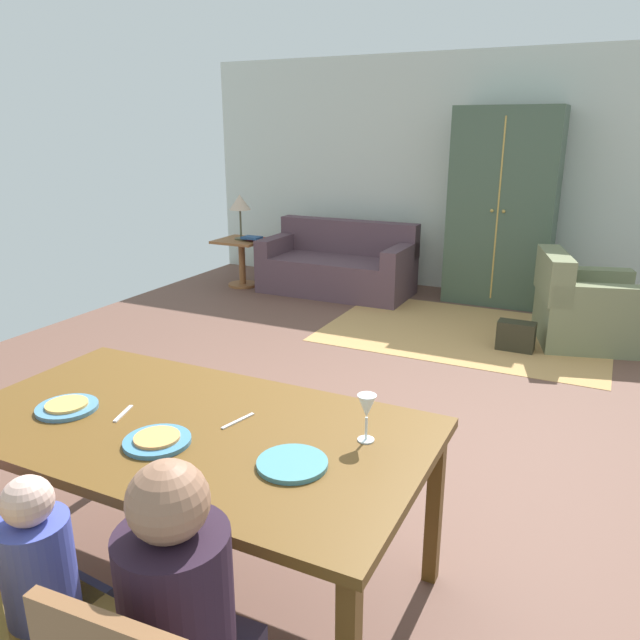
# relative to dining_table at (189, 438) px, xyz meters

# --- Properties ---
(ground_plane) EXTENTS (7.06, 6.72, 0.02)m
(ground_plane) POSITION_rel_dining_table_xyz_m (0.01, 2.11, -0.71)
(ground_plane) COLOR brown
(back_wall) EXTENTS (7.06, 0.10, 2.70)m
(back_wall) POSITION_rel_dining_table_xyz_m (0.01, 5.52, 0.65)
(back_wall) COLOR silver
(back_wall) RESTS_ON ground_plane
(dining_table) EXTENTS (1.92, 1.03, 0.76)m
(dining_table) POSITION_rel_dining_table_xyz_m (0.00, 0.00, 0.00)
(dining_table) COLOR brown
(dining_table) RESTS_ON ground_plane
(plate_near_man) EXTENTS (0.25, 0.25, 0.02)m
(plate_near_man) POSITION_rel_dining_table_xyz_m (-0.53, -0.12, 0.07)
(plate_near_man) COLOR teal
(plate_near_man) RESTS_ON dining_table
(pizza_near_man) EXTENTS (0.17, 0.17, 0.01)m
(pizza_near_man) POSITION_rel_dining_table_xyz_m (-0.53, -0.12, 0.09)
(pizza_near_man) COLOR #E0A34E
(pizza_near_man) RESTS_ON plate_near_man
(plate_near_child) EXTENTS (0.25, 0.25, 0.02)m
(plate_near_child) POSITION_rel_dining_table_xyz_m (-0.00, -0.18, 0.07)
(plate_near_child) COLOR teal
(plate_near_child) RESTS_ON dining_table
(pizza_near_child) EXTENTS (0.17, 0.17, 0.01)m
(pizza_near_child) POSITION_rel_dining_table_xyz_m (-0.00, -0.18, 0.09)
(pizza_near_child) COLOR #E1914B
(pizza_near_child) RESTS_ON plate_near_child
(plate_near_woman) EXTENTS (0.25, 0.25, 0.02)m
(plate_near_woman) POSITION_rel_dining_table_xyz_m (0.53, -0.10, 0.07)
(plate_near_woman) COLOR teal
(plate_near_woman) RESTS_ON dining_table
(wine_glass) EXTENTS (0.07, 0.07, 0.19)m
(wine_glass) POSITION_rel_dining_table_xyz_m (0.69, 0.18, 0.20)
(wine_glass) COLOR silver
(wine_glass) RESTS_ON dining_table
(fork) EXTENTS (0.06, 0.15, 0.01)m
(fork) POSITION_rel_dining_table_xyz_m (-0.29, -0.05, 0.07)
(fork) COLOR silver
(fork) RESTS_ON dining_table
(knife) EXTENTS (0.05, 0.17, 0.01)m
(knife) POSITION_rel_dining_table_xyz_m (0.17, 0.10, 0.07)
(knife) COLOR silver
(knife) RESTS_ON dining_table
(dining_chair_child) EXTENTS (0.45, 0.45, 0.87)m
(dining_chair_child) POSITION_rel_dining_table_xyz_m (-0.01, -0.88, -0.20)
(dining_chair_child) COLOR olive
(dining_chair_child) RESTS_ON ground_plane
(person_child) EXTENTS (0.22, 0.30, 0.92)m
(person_child) POSITION_rel_dining_table_xyz_m (0.00, -0.71, -0.26)
(person_child) COLOR #292D46
(person_child) RESTS_ON ground_plane
(area_rug) EXTENTS (2.60, 1.80, 0.01)m
(area_rug) POSITION_rel_dining_table_xyz_m (0.26, 3.88, -0.69)
(area_rug) COLOR tan
(area_rug) RESTS_ON ground_plane
(couch) EXTENTS (1.75, 0.86, 0.82)m
(couch) POSITION_rel_dining_table_xyz_m (-1.47, 4.74, -0.39)
(couch) COLOR #553D47
(couch) RESTS_ON ground_plane
(armchair) EXTENTS (1.05, 1.04, 0.82)m
(armchair) POSITION_rel_dining_table_xyz_m (1.26, 4.06, -0.38)
(armchair) COLOR #727854
(armchair) RESTS_ON ground_plane
(armoire) EXTENTS (1.10, 0.59, 2.10)m
(armoire) POSITION_rel_dining_table_xyz_m (0.30, 5.13, 0.35)
(armoire) COLOR #425643
(armoire) RESTS_ON ground_plane
(side_table) EXTENTS (0.56, 0.56, 0.58)m
(side_table) POSITION_rel_dining_table_xyz_m (-2.66, 4.48, -0.32)
(side_table) COLOR brown
(side_table) RESTS_ON ground_plane
(table_lamp) EXTENTS (0.26, 0.26, 0.54)m
(table_lamp) POSITION_rel_dining_table_xyz_m (-2.66, 4.48, 0.31)
(table_lamp) COLOR #4C4C34
(table_lamp) RESTS_ON side_table
(book_lower) EXTENTS (0.22, 0.16, 0.03)m
(book_lower) POSITION_rel_dining_table_xyz_m (-2.44, 4.52, -0.10)
(book_lower) COLOR maroon
(book_lower) RESTS_ON side_table
(book_upper) EXTENTS (0.22, 0.16, 0.03)m
(book_upper) POSITION_rel_dining_table_xyz_m (-2.48, 4.44, -0.07)
(book_upper) COLOR navy
(book_upper) RESTS_ON book_lower
(handbag) EXTENTS (0.32, 0.16, 0.26)m
(handbag) POSITION_rel_dining_table_xyz_m (0.77, 3.58, -0.57)
(handbag) COLOR #2C2A1C
(handbag) RESTS_ON ground_plane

